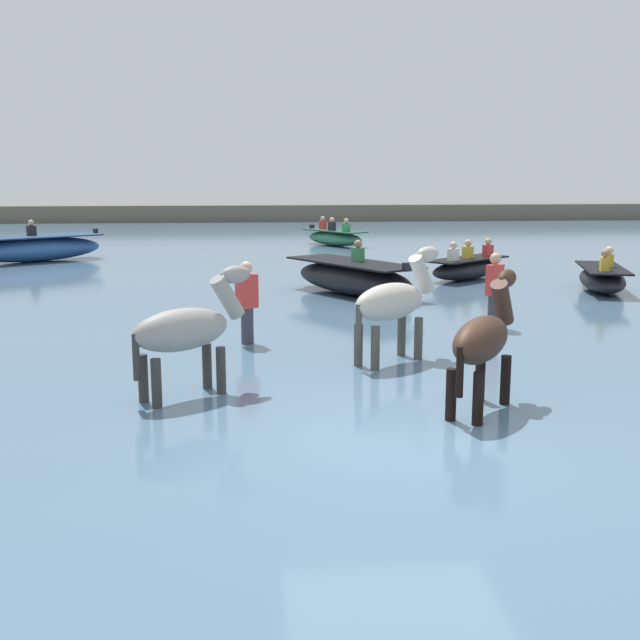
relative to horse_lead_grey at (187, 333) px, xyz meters
name	(u,v)px	position (x,y,z in m)	size (l,w,h in m)	color
ground_plane	(402,461)	(2.37, -1.65, -1.10)	(120.00, 120.00, 0.00)	#756B56
water_surface	(320,298)	(2.37, 8.35, -0.95)	(90.00, 90.00, 0.30)	slate
horse_lead_grey	(187,333)	(0.00, 0.00, 0.00)	(1.55, 1.27, 1.86)	gray
horse_trailing_dark_bay	(483,342)	(3.44, -0.87, 0.01)	(1.27, 1.56, 1.87)	#382319
horse_flank_pinto	(393,304)	(2.83, 1.56, 0.04)	(1.57, 1.36, 1.93)	beige
boat_near_starboard	(35,249)	(-5.82, 15.14, -0.41)	(4.16, 3.35, 1.26)	#28518E
boat_near_port	(467,268)	(6.30, 10.08, -0.52)	(2.61, 2.37, 1.02)	black
boat_far_inshore	(335,237)	(3.87, 19.46, -0.50)	(2.38, 2.85, 1.05)	#337556
boat_mid_channel	(602,279)	(8.87, 7.85, -0.51)	(1.61, 2.81, 1.04)	black
boat_distant_east	(353,278)	(3.07, 7.89, -0.44)	(3.01, 3.75, 1.22)	black
person_onlooker_right	(494,296)	(5.06, 3.89, -0.23)	(0.37, 0.37, 1.63)	#383842
person_wading_close	(247,309)	(0.72, 2.96, -0.23)	(0.38, 0.34, 1.63)	#383842
far_shoreline	(280,215)	(2.37, 34.36, -0.51)	(80.00, 2.40, 1.18)	#605B4C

